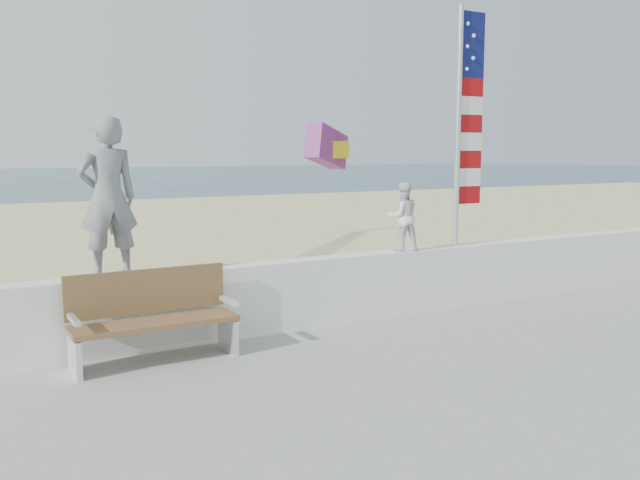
# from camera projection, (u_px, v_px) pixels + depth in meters

# --- Properties ---
(ground) EXTENTS (220.00, 220.00, 0.00)m
(ground) POSITION_uv_depth(u_px,v_px,m) (388.00, 385.00, 7.25)
(ground) COLOR #304D60
(ground) RESTS_ON ground
(sand) EXTENTS (90.00, 40.00, 0.08)m
(sand) POSITION_uv_depth(u_px,v_px,m) (149.00, 263.00, 14.97)
(sand) COLOR beige
(sand) RESTS_ON ground
(seawall) EXTENTS (30.00, 0.35, 0.90)m
(seawall) POSITION_uv_depth(u_px,v_px,m) (299.00, 294.00, 8.88)
(seawall) COLOR white
(seawall) RESTS_ON boardwalk
(adult) EXTENTS (0.67, 0.46, 1.79)m
(adult) POSITION_uv_depth(u_px,v_px,m) (108.00, 197.00, 7.51)
(adult) COLOR slate
(adult) RESTS_ON seawall
(child) EXTENTS (0.54, 0.47, 0.97)m
(child) POSITION_uv_depth(u_px,v_px,m) (403.00, 217.00, 9.60)
(child) COLOR silver
(child) RESTS_ON seawall
(bench) EXTENTS (1.80, 0.57, 1.00)m
(bench) POSITION_uv_depth(u_px,v_px,m) (152.00, 315.00, 7.45)
(bench) COLOR brown
(bench) RESTS_ON boardwalk
(flag) EXTENTS (0.50, 0.08, 3.50)m
(flag) POSITION_uv_depth(u_px,v_px,m) (465.00, 117.00, 9.96)
(flag) COLOR silver
(flag) RESTS_ON seawall
(parafoil_kite) EXTENTS (1.08, 0.84, 0.76)m
(parafoil_kite) POSITION_uv_depth(u_px,v_px,m) (328.00, 147.00, 11.11)
(parafoil_kite) COLOR red
(parafoil_kite) RESTS_ON ground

